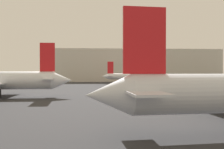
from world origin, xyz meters
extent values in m
cone|color=silver|center=(-2.26, 10.46, 3.53)|extent=(3.77, 3.48, 3.19)
cube|color=silver|center=(0.01, 10.65, 3.85)|extent=(3.24, 8.95, 0.17)
cube|color=red|center=(0.53, 10.69, 7.69)|extent=(3.35, 0.59, 5.13)
cone|color=silver|center=(-10.06, 41.70, 3.44)|extent=(3.95, 3.60, 3.53)
cube|color=silver|center=(-12.46, 41.66, 3.79)|extent=(2.32, 7.71, 0.15)
cube|color=red|center=(-12.92, 41.66, 8.05)|extent=(2.93, 0.32, 5.70)
cylinder|color=#4C4C54|center=(-23.61, 45.35, 2.73)|extent=(2.77, 1.69, 1.64)
cube|color=black|center=(-22.85, 43.32, 0.83)|extent=(0.46, 0.46, 1.67)
cylinder|color=white|center=(11.61, 91.41, 3.02)|extent=(19.86, 2.55, 2.40)
cone|color=white|center=(22.84, 91.33, 3.02)|extent=(2.65, 2.42, 2.40)
cone|color=white|center=(0.37, 91.50, 3.02)|extent=(2.65, 2.42, 2.40)
cube|color=white|center=(10.62, 91.42, 2.66)|extent=(3.44, 18.76, 0.18)
cube|color=white|center=(2.06, 91.48, 3.26)|extent=(1.84, 6.30, 0.12)
cube|color=red|center=(2.44, 91.48, 6.61)|extent=(2.40, 0.24, 4.79)
cylinder|color=#4C4C54|center=(11.24, 94.98, 2.54)|extent=(2.25, 1.36, 1.35)
cylinder|color=#4C4C54|center=(11.18, 87.85, 2.54)|extent=(2.25, 1.36, 1.35)
cube|color=black|center=(17.96, 91.36, 0.91)|extent=(0.38, 0.38, 1.82)
cube|color=black|center=(10.63, 92.92, 0.91)|extent=(0.38, 0.38, 1.82)
cube|color=black|center=(10.60, 89.92, 0.91)|extent=(0.38, 0.38, 1.82)
cube|color=beige|center=(17.95, 122.89, 7.97)|extent=(81.50, 27.27, 15.94)
camera|label=1|loc=(-3.15, -8.11, 5.38)|focal=39.60mm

